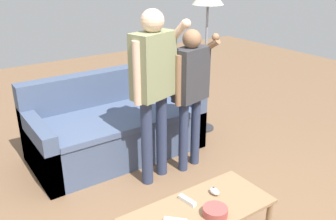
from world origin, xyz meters
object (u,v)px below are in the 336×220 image
at_px(couch, 114,127).
at_px(game_remote_nunchuk, 215,191).
at_px(player_right, 191,85).
at_px(snack_bowl, 215,212).
at_px(coffee_table, 199,215).
at_px(game_remote_wand_near, 187,200).
at_px(player_center, 154,79).
at_px(floor_lamp, 208,5).

bearing_deg(couch, game_remote_nunchuk, -91.10).
relative_size(couch, player_right, 1.27).
bearing_deg(snack_bowl, game_remote_nunchuk, 49.81).
bearing_deg(snack_bowl, coffee_table, 111.88).
height_order(snack_bowl, game_remote_wand_near, snack_bowl).
height_order(player_right, game_remote_wand_near, player_right).
xyz_separation_m(player_right, player_center, (-0.41, 0.02, 0.13)).
height_order(coffee_table, floor_lamp, floor_lamp).
height_order(coffee_table, snack_bowl, snack_bowl).
relative_size(snack_bowl, player_right, 0.12).
relative_size(game_remote_nunchuk, player_center, 0.05).
bearing_deg(couch, player_right, -56.30).
distance_m(couch, player_center, 1.03).
relative_size(coffee_table, snack_bowl, 6.29).
relative_size(couch, snack_bowl, 10.76).
distance_m(game_remote_nunchuk, game_remote_wand_near, 0.23).
xyz_separation_m(coffee_table, game_remote_nunchuk, (0.20, 0.07, 0.08)).
bearing_deg(player_center, snack_bowl, -102.71).
xyz_separation_m(couch, floor_lamp, (1.21, -0.09, 1.25)).
distance_m(snack_bowl, player_right, 1.42).
bearing_deg(coffee_table, snack_bowl, -68.12).
relative_size(coffee_table, player_center, 0.65).
bearing_deg(floor_lamp, player_center, -151.22).
distance_m(coffee_table, snack_bowl, 0.15).
bearing_deg(snack_bowl, player_center, 77.29).
bearing_deg(game_remote_wand_near, couch, 81.24).
bearing_deg(coffee_table, player_center, 73.72).
bearing_deg(game_remote_nunchuk, coffee_table, -160.13).
height_order(snack_bowl, player_right, player_right).
xyz_separation_m(couch, game_remote_nunchuk, (-0.03, -1.71, 0.14)).
relative_size(player_center, game_remote_wand_near, 10.85).
xyz_separation_m(player_right, game_remote_wand_near, (-0.75, -0.94, -0.47)).
distance_m(player_right, player_center, 0.44).
height_order(game_remote_nunchuk, player_center, player_center).
bearing_deg(player_right, game_remote_nunchuk, -118.24).
height_order(coffee_table, game_remote_wand_near, game_remote_wand_near).
bearing_deg(player_center, game_remote_nunchuk, -96.24).
height_order(floor_lamp, player_right, floor_lamp).
bearing_deg(couch, floor_lamp, -4.47).
distance_m(coffee_table, player_right, 1.38).
bearing_deg(player_right, floor_lamp, 41.64).
relative_size(snack_bowl, game_remote_wand_near, 1.12).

